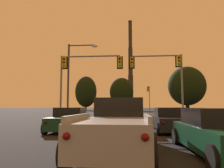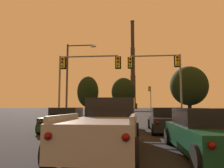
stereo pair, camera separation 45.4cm
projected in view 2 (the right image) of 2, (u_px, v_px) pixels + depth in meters
name	position (u px, v px, depth m)	size (l,w,h in m)	color
sedan_left_lane_front	(66.00, 120.00, 13.57)	(2.16, 4.77, 1.43)	#0F3823
pickup_truck_center_lane_second	(107.00, 126.00, 7.50)	(2.26, 5.53, 1.82)	gray
sedan_right_lane_second	(207.00, 133.00, 6.76)	(2.08, 4.74, 1.43)	#0F3823
sedan_right_lane_front	(166.00, 120.00, 13.11)	(2.03, 4.72, 1.43)	black
suv_center_lane_front	(112.00, 116.00, 14.10)	(2.26, 4.96, 1.86)	silver
traffic_light_far_right	(150.00, 95.00, 55.77)	(0.78, 0.50, 6.75)	slate
traffic_light_overhead_right	(163.00, 70.00, 21.96)	(5.47, 0.50, 6.75)	slate
traffic_light_overhead_left	(80.00, 71.00, 21.12)	(6.19, 0.50, 6.45)	slate
street_lamp	(72.00, 73.00, 22.93)	(3.21, 0.36, 8.11)	#38383A
smokestack	(133.00, 74.00, 154.44)	(5.76, 5.76, 63.63)	#2B2722
treeline_center_right	(88.00, 92.00, 92.23)	(9.05, 8.14, 14.36)	black
treeline_far_right	(123.00, 92.00, 83.24)	(9.10, 8.19, 12.56)	black
treeline_left_mid	(189.00, 86.00, 81.54)	(13.94, 12.54, 16.61)	black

